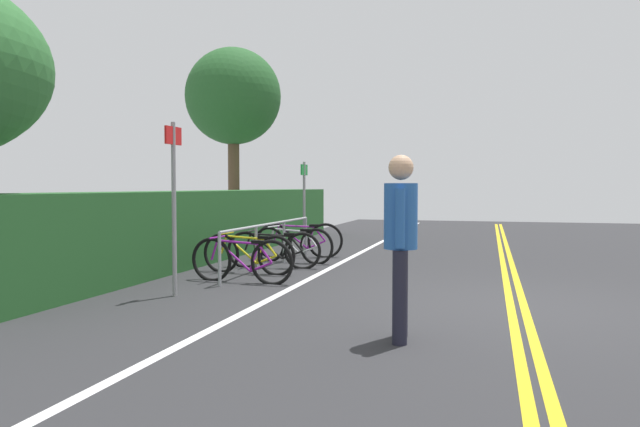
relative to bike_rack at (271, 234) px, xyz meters
name	(u,v)px	position (x,y,z in m)	size (l,w,h in m)	color
ground_plane	(517,309)	(-2.53, -4.18, -0.63)	(37.25, 12.01, 0.05)	#2B2B2D
centre_line_yellow_inner	(524,307)	(-2.53, -4.26, -0.60)	(33.52, 0.10, 0.00)	gold
centre_line_yellow_outer	(511,306)	(-2.53, -4.10, -0.60)	(33.52, 0.10, 0.00)	gold
bike_lane_stripe_white	(279,294)	(-2.53, -1.07, -0.60)	(33.52, 0.12, 0.00)	white
bike_rack	(271,234)	(0.00, 0.00, 0.00)	(4.37, 0.05, 0.82)	#9EA0A5
bicycle_0	(241,260)	(-1.70, -0.15, -0.27)	(0.46, 1.75, 0.73)	black
bicycle_1	(248,254)	(-0.79, 0.11, -0.27)	(0.46, 1.74, 0.72)	black
bicycle_2	(274,250)	(-0.03, -0.07, -0.27)	(0.46, 1.76, 0.71)	black
bicycle_3	(292,245)	(0.82, -0.14, -0.26)	(0.46, 1.74, 0.73)	black
bicycle_4	(300,240)	(1.60, -0.04, -0.25)	(0.68, 1.73, 0.76)	black
pedestrian	(401,233)	(-4.53, -3.02, 0.43)	(0.49, 0.32, 1.78)	#1E1E2D
sign_post_near	(174,192)	(-3.02, 0.25, 0.80)	(0.36, 0.06, 2.34)	gray
sign_post_far	(304,197)	(2.62, 0.18, 0.63)	(0.36, 0.06, 2.03)	gray
hedge_backdrop	(215,223)	(1.50, 1.84, 0.09)	(13.32, 1.15, 1.39)	#235626
tree_mid	(233,98)	(5.61, 3.23, 3.40)	(2.71, 2.71, 5.41)	brown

